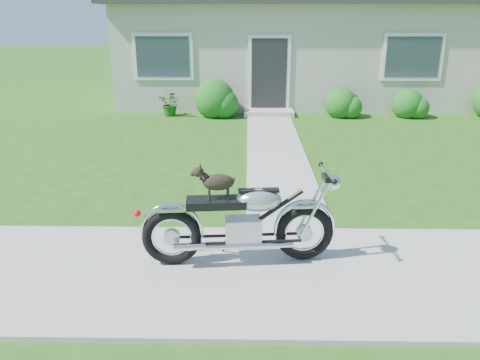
# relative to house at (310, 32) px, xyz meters

# --- Properties ---
(ground) EXTENTS (80.00, 80.00, 0.00)m
(ground) POSITION_rel_house_xyz_m (0.00, -11.99, -2.16)
(ground) COLOR #235114
(ground) RESTS_ON ground
(sidewalk) EXTENTS (24.00, 2.20, 0.04)m
(sidewalk) POSITION_rel_house_xyz_m (0.00, -11.99, -2.14)
(sidewalk) COLOR #9E9B93
(sidewalk) RESTS_ON ground
(walkway) EXTENTS (1.20, 8.00, 0.03)m
(walkway) POSITION_rel_house_xyz_m (-1.50, -6.99, -2.14)
(walkway) COLOR #9E9B93
(walkway) RESTS_ON ground
(house) EXTENTS (12.60, 7.03, 4.50)m
(house) POSITION_rel_house_xyz_m (0.00, 0.00, 0.00)
(house) COLOR beige
(house) RESTS_ON ground
(shrub_row) EXTENTS (8.83, 1.12, 1.12)m
(shrub_row) POSITION_rel_house_xyz_m (0.82, -3.49, -1.72)
(shrub_row) COLOR #1A5E19
(shrub_row) RESTS_ON ground
(potted_plant_left) EXTENTS (0.79, 0.75, 0.70)m
(potted_plant_left) POSITION_rel_house_xyz_m (-4.27, -3.44, -1.81)
(potted_plant_left) COLOR #164F15
(potted_plant_left) RESTS_ON ground
(potted_plant_right) EXTENTS (0.40, 0.40, 0.68)m
(potted_plant_right) POSITION_rel_house_xyz_m (0.79, -3.44, -1.82)
(potted_plant_right) COLOR #2C6B1D
(potted_plant_right) RESTS_ON ground
(motorcycle_with_dog) EXTENTS (2.22, 0.60, 1.15)m
(motorcycle_with_dog) POSITION_rel_house_xyz_m (-2.13, -11.79, -1.61)
(motorcycle_with_dog) COLOR black
(motorcycle_with_dog) RESTS_ON sidewalk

